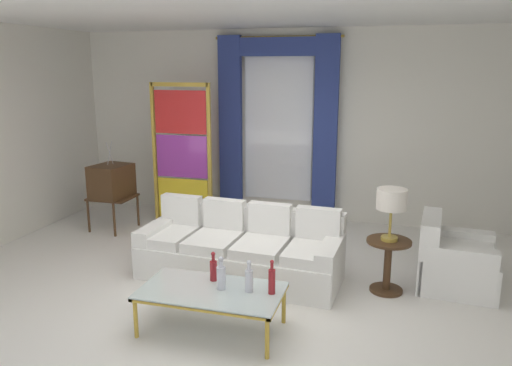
% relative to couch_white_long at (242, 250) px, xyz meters
% --- Properties ---
extents(ground_plane, '(16.00, 16.00, 0.00)m').
position_rel_couch_white_long_xyz_m(ground_plane, '(0.11, -0.55, -0.31)').
color(ground_plane, white).
extents(wall_rear, '(8.00, 0.12, 3.00)m').
position_rel_couch_white_long_xyz_m(wall_rear, '(0.11, 2.51, 1.19)').
color(wall_rear, white).
rests_on(wall_rear, ground).
extents(ceiling_slab, '(8.00, 7.60, 0.04)m').
position_rel_couch_white_long_xyz_m(ceiling_slab, '(0.11, 0.25, 2.71)').
color(ceiling_slab, white).
extents(curtained_window, '(2.00, 0.17, 2.70)m').
position_rel_couch_white_long_xyz_m(curtained_window, '(-0.15, 2.34, 1.44)').
color(curtained_window, white).
rests_on(curtained_window, ground).
extents(couch_white_long, '(2.38, 1.05, 0.86)m').
position_rel_couch_white_long_xyz_m(couch_white_long, '(0.00, 0.00, 0.00)').
color(couch_white_long, white).
rests_on(couch_white_long, ground).
extents(coffee_table, '(1.32, 0.71, 0.41)m').
position_rel_couch_white_long_xyz_m(coffee_table, '(0.11, -1.29, 0.07)').
color(coffee_table, silver).
rests_on(coffee_table, ground).
extents(bottle_blue_decanter, '(0.07, 0.07, 0.31)m').
position_rel_couch_white_long_xyz_m(bottle_blue_decanter, '(0.46, -1.24, 0.23)').
color(bottle_blue_decanter, silver).
rests_on(bottle_blue_decanter, coffee_table).
extents(bottle_crystal_tall, '(0.08, 0.08, 0.32)m').
position_rel_couch_white_long_xyz_m(bottle_crystal_tall, '(0.20, -1.26, 0.23)').
color(bottle_crystal_tall, silver).
rests_on(bottle_crystal_tall, coffee_table).
extents(bottle_amber_squat, '(0.07, 0.07, 0.29)m').
position_rel_couch_white_long_xyz_m(bottle_amber_squat, '(0.06, -1.10, 0.22)').
color(bottle_amber_squat, maroon).
rests_on(bottle_amber_squat, coffee_table).
extents(bottle_ruby_flask, '(0.06, 0.06, 0.32)m').
position_rel_couch_white_long_xyz_m(bottle_ruby_flask, '(0.67, -1.22, 0.24)').
color(bottle_ruby_flask, maroon).
rests_on(bottle_ruby_flask, coffee_table).
extents(vintage_tv, '(0.62, 0.66, 1.35)m').
position_rel_couch_white_long_xyz_m(vintage_tv, '(-2.40, 1.11, 0.42)').
color(vintage_tv, '#472D19').
rests_on(vintage_tv, ground).
extents(armchair_white, '(0.89, 0.88, 0.80)m').
position_rel_couch_white_long_xyz_m(armchair_white, '(2.36, 0.33, -0.02)').
color(armchair_white, white).
rests_on(armchair_white, ground).
extents(stained_glass_divider, '(0.95, 0.05, 2.20)m').
position_rel_couch_white_long_xyz_m(stained_glass_divider, '(-1.43, 1.52, 0.75)').
color(stained_glass_divider, gold).
rests_on(stained_glass_divider, ground).
extents(peacock_figurine, '(0.44, 0.60, 0.50)m').
position_rel_couch_white_long_xyz_m(peacock_figurine, '(-1.05, 1.22, -0.09)').
color(peacock_figurine, beige).
rests_on(peacock_figurine, ground).
extents(round_side_table, '(0.48, 0.48, 0.59)m').
position_rel_couch_white_long_xyz_m(round_side_table, '(1.67, 0.01, 0.05)').
color(round_side_table, '#472D19').
rests_on(round_side_table, ground).
extents(table_lamp_brass, '(0.32, 0.32, 0.57)m').
position_rel_couch_white_long_xyz_m(table_lamp_brass, '(1.67, 0.01, 0.72)').
color(table_lamp_brass, '#B29338').
rests_on(table_lamp_brass, round_side_table).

